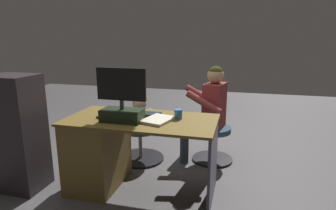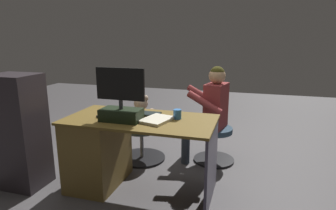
% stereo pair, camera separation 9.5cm
% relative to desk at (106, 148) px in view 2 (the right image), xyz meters
% --- Properties ---
extents(ground_plane, '(10.00, 10.00, 0.00)m').
position_rel_desk_xyz_m(ground_plane, '(-0.37, -0.34, -0.38)').
color(ground_plane, '#4D4A4C').
extents(desk, '(1.39, 0.71, 0.72)m').
position_rel_desk_xyz_m(desk, '(0.00, 0.00, 0.00)').
color(desk, brown).
rests_on(desk, ground_plane).
extents(monitor, '(0.45, 0.20, 0.48)m').
position_rel_desk_xyz_m(monitor, '(-0.23, 0.11, 0.48)').
color(monitor, black).
rests_on(monitor, desk).
extents(keyboard, '(0.42, 0.14, 0.02)m').
position_rel_desk_xyz_m(keyboard, '(-0.30, -0.14, 0.35)').
color(keyboard, black).
rests_on(keyboard, desk).
extents(computer_mouse, '(0.06, 0.10, 0.04)m').
position_rel_desk_xyz_m(computer_mouse, '(0.01, -0.13, 0.36)').
color(computer_mouse, '#261D29').
rests_on(computer_mouse, desk).
extents(cup, '(0.07, 0.07, 0.09)m').
position_rel_desk_xyz_m(cup, '(-0.70, -0.09, 0.38)').
color(cup, '#3372BF').
rests_on(cup, desk).
extents(tv_remote, '(0.12, 0.15, 0.02)m').
position_rel_desk_xyz_m(tv_remote, '(-0.01, 0.03, 0.35)').
color(tv_remote, black).
rests_on(tv_remote, desk).
extents(notebook_binder, '(0.29, 0.35, 0.02)m').
position_rel_desk_xyz_m(notebook_binder, '(-0.54, 0.03, 0.35)').
color(notebook_binder, beige).
rests_on(notebook_binder, desk).
extents(office_chair_teddy, '(0.56, 0.56, 0.42)m').
position_rel_desk_xyz_m(office_chair_teddy, '(-0.11, -0.67, -0.16)').
color(office_chair_teddy, black).
rests_on(office_chair_teddy, ground_plane).
extents(teddy_bear, '(0.26, 0.27, 0.38)m').
position_rel_desk_xyz_m(teddy_bear, '(-0.11, -0.68, 0.21)').
color(teddy_bear, '#C6A88D').
rests_on(teddy_bear, office_chair_teddy).
extents(visitor_chair, '(0.48, 0.48, 0.42)m').
position_rel_desk_xyz_m(visitor_chair, '(-0.96, -0.86, -0.14)').
color(visitor_chair, black).
rests_on(visitor_chair, ground_plane).
extents(person, '(0.54, 0.55, 1.14)m').
position_rel_desk_xyz_m(person, '(-0.89, -0.85, 0.28)').
color(person, '#953536').
rests_on(person, ground_plane).
extents(equipment_rack, '(0.44, 0.36, 1.12)m').
position_rel_desk_xyz_m(equipment_rack, '(0.80, 0.25, 0.18)').
color(equipment_rack, '#2E282C').
rests_on(equipment_rack, ground_plane).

